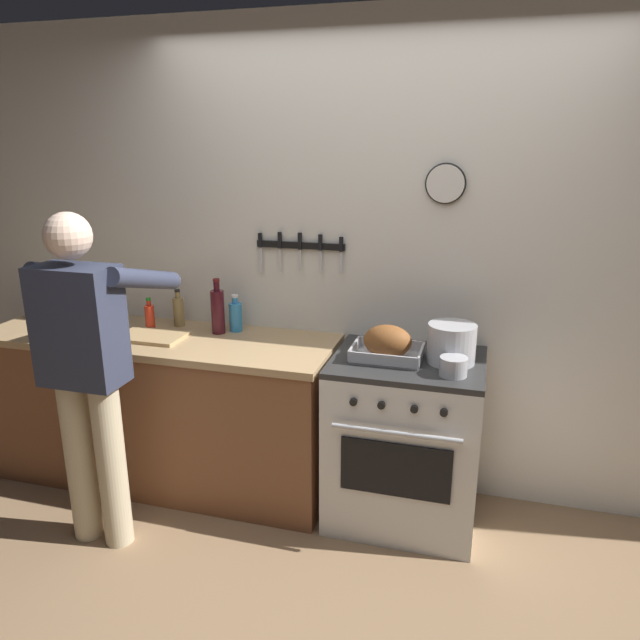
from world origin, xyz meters
name	(u,v)px	position (x,y,z in m)	size (l,w,h in m)	color
wall_back	(380,265)	(0.00, 1.35, 1.30)	(6.00, 0.13, 2.60)	white
counter_block	(163,407)	(-1.20, 0.99, 0.45)	(2.03, 0.65, 0.90)	brown
stove	(405,439)	(0.22, 0.99, 0.45)	(0.76, 0.67, 0.90)	white
person_cook	(87,363)	(-1.22, 0.39, 0.95)	(0.51, 0.63, 1.66)	#C6B793
roasting_pan	(387,344)	(0.12, 0.96, 0.98)	(0.35, 0.26, 0.18)	#B7B7BC
stock_pot	(451,343)	(0.43, 1.01, 1.00)	(0.24, 0.24, 0.20)	#B7B7BC
saucepan	(453,366)	(0.45, 0.83, 0.95)	(0.13, 0.13, 0.09)	#B7B7BC
cutting_board	(152,336)	(-1.20, 0.93, 0.91)	(0.36, 0.24, 0.02)	tan
bottle_wine_red	(218,311)	(-0.88, 1.12, 1.03)	(0.08, 0.08, 0.32)	#47141E
bottle_vinegar	(179,311)	(-1.16, 1.18, 0.99)	(0.06, 0.06, 0.22)	#997F4C
bottle_hot_sauce	(150,317)	(-1.29, 1.07, 0.98)	(0.05, 0.05, 0.19)	red
bottle_dish_soap	(236,316)	(-0.80, 1.18, 0.99)	(0.07, 0.07, 0.21)	#338CCC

